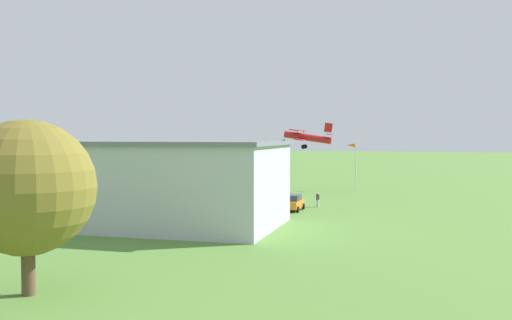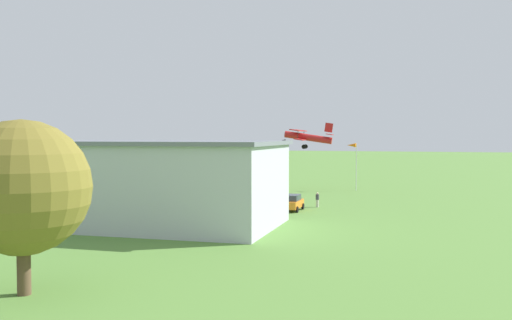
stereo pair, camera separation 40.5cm
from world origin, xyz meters
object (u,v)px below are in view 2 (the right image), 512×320
object	(u,v)px
person_near_hangar_door	(86,192)
hangar	(113,182)
tree_at_field_edge	(22,188)
windsock	(352,149)
car_yellow	(40,197)
person_beside_truck	(78,196)
car_orange	(291,202)
person_by_parked_cars	(317,200)
person_watching_takeoff	(201,196)
car_blue	(4,192)
biplane	(306,137)
person_crossing_taxiway	(253,197)

from	to	relation	value
person_near_hangar_door	hangar	bearing A→B (deg)	129.54
tree_at_field_edge	windsock	xyz separation A→B (m)	(-8.85, -58.93, 0.61)
car_yellow	windsock	bearing A→B (deg)	-140.59
hangar	car_yellow	xyz separation A→B (m)	(15.74, -10.33, -2.89)
hangar	person_beside_truck	bearing A→B (deg)	-45.51
car_orange	person_by_parked_cars	world-z (taller)	car_orange
windsock	person_watching_takeoff	bearing A→B (deg)	53.35
tree_at_field_edge	windsock	distance (m)	59.59
car_blue	biplane	bearing A→B (deg)	-145.50
person_near_hangar_door	person_watching_takeoff	bearing A→B (deg)	-177.82
biplane	car_orange	world-z (taller)	biplane
tree_at_field_edge	person_watching_takeoff	bearing A→B (deg)	-80.78
hangar	person_beside_truck	distance (m)	16.68
person_crossing_taxiway	tree_at_field_edge	size ratio (longest dim) A/B	0.18
hangar	person_by_parked_cars	world-z (taller)	hangar
hangar	person_near_hangar_door	world-z (taller)	hangar
hangar	biplane	world-z (taller)	biplane
car_blue	car_yellow	bearing A→B (deg)	160.21
person_crossing_taxiway	windsock	bearing A→B (deg)	-113.68
car_orange	person_crossing_taxiway	bearing A→B (deg)	-36.92
hangar	person_near_hangar_door	bearing A→B (deg)	-50.46
person_beside_truck	tree_at_field_edge	world-z (taller)	tree_at_field_edge
hangar	person_beside_truck	world-z (taller)	hangar
biplane	tree_at_field_edge	distance (m)	57.57
person_watching_takeoff	person_near_hangar_door	bearing A→B (deg)	2.18
car_blue	person_watching_takeoff	bearing A→B (deg)	-170.92
biplane	car_orange	distance (m)	23.89
car_blue	windsock	bearing A→B (deg)	-148.57
person_beside_truck	windsock	world-z (taller)	windsock
biplane	person_watching_takeoff	size ratio (longest dim) A/B	5.98
person_beside_truck	hangar	bearing A→B (deg)	134.49
hangar	car_orange	bearing A→B (deg)	-136.16
windsock	car_yellow	bearing A→B (deg)	39.41
car_blue	tree_at_field_edge	bearing A→B (deg)	131.59
car_yellow	person_beside_truck	distance (m)	4.45
car_yellow	tree_at_field_edge	bearing A→B (deg)	126.43
biplane	person_beside_truck	distance (m)	33.13
biplane	car_orange	bearing A→B (deg)	97.96
person_by_parked_cars	tree_at_field_edge	distance (m)	39.47
person_crossing_taxiway	person_near_hangar_door	distance (m)	21.46
person_crossing_taxiway	person_by_parked_cars	distance (m)	7.55
car_yellow	person_watching_takeoff	world-z (taller)	car_yellow
person_crossing_taxiway	person_near_hangar_door	xyz separation A→B (m)	(21.44, 0.86, 0.09)
car_yellow	person_beside_truck	xyz separation A→B (m)	(-4.23, -1.40, 0.01)
car_yellow	person_crossing_taxiway	size ratio (longest dim) A/B	2.71
car_yellow	person_crossing_taxiway	world-z (taller)	car_yellow
hangar	biplane	xyz separation A→B (m)	(-10.34, -35.65, 3.98)
person_near_hangar_door	car_blue	bearing A→B (deg)	19.54
biplane	person_beside_truck	bearing A→B (deg)	47.59
person_crossing_taxiway	person_beside_truck	bearing A→B (deg)	15.30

